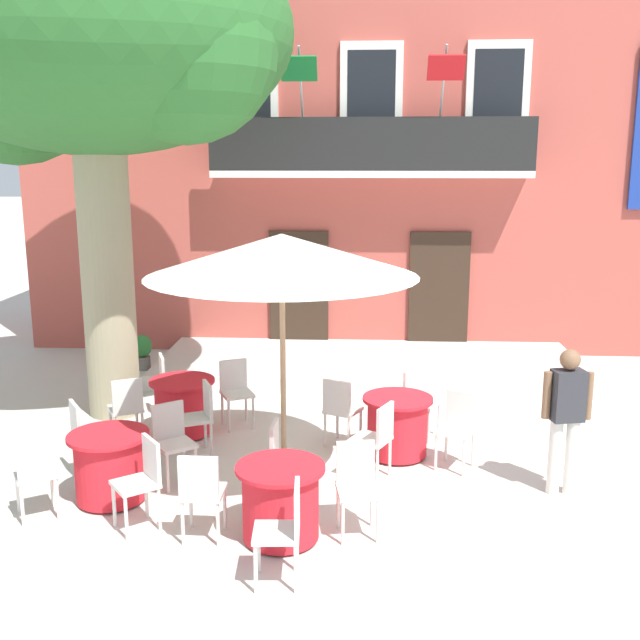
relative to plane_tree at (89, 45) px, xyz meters
The scene contains 27 objects.
ground_plane 6.48m from the plane_tree, 20.63° to the right, with size 120.00×120.00×0.00m, color beige.
building_facade 6.84m from the plane_tree, 56.03° to the left, with size 13.00×5.09×7.50m.
entrance_step_platform 6.60m from the plane_tree, 31.07° to the left, with size 7.14×2.64×0.25m, color silver.
plane_tree is the anchor object (origin of this frame).
cafe_table_near_tree 5.55m from the plane_tree, 71.18° to the right, with size 0.86×0.86×0.76m.
cafe_chair_near_tree_0 5.85m from the plane_tree, 66.24° to the right, with size 0.56×0.56×0.91m.
cafe_chair_near_tree_1 5.31m from the plane_tree, 56.79° to the right, with size 0.56×0.56×0.91m.
cafe_chair_near_tree_2 5.09m from the plane_tree, 77.78° to the right, with size 0.55×0.55×0.91m.
cafe_chair_near_tree_3 5.62m from the plane_tree, 83.63° to the right, with size 0.55×0.55×0.91m.
cafe_table_middle 6.37m from the plane_tree, 19.06° to the right, with size 0.86×0.86×0.76m.
cafe_chair_middle_0 6.81m from the plane_tree, 19.35° to the right, with size 0.54×0.54×0.91m.
cafe_chair_middle_1 6.35m from the plane_tree, ahead, with size 0.54×0.54×0.91m.
cafe_chair_middle_2 5.78m from the plane_tree, 18.93° to the right, with size 0.53×0.53×0.91m.
cafe_chair_middle_3 6.30m from the plane_tree, 28.99° to the right, with size 0.54×0.54×0.91m.
cafe_table_front 4.92m from the plane_tree, 33.36° to the right, with size 0.86×0.86×0.76m.
cafe_chair_front_0 4.64m from the plane_tree, 10.17° to the right, with size 0.52×0.52×0.91m.
cafe_chair_front_1 4.76m from the plane_tree, 62.72° to the right, with size 0.54×0.54×0.91m.
cafe_chair_front_2 5.06m from the plane_tree, 42.08° to the right, with size 0.53×0.53×0.91m.
cafe_chair_front_3 4.95m from the plane_tree, 13.09° to the right, with size 0.53×0.53×0.91m.
cafe_table_far_side 6.54m from the plane_tree, 50.96° to the right, with size 0.86×0.86×0.76m.
cafe_chair_far_side_0 6.04m from the plane_tree, 44.62° to the right, with size 0.42×0.42×0.91m.
cafe_chair_far_side_1 6.19m from the plane_tree, 59.55° to the right, with size 0.40×0.40×0.91m.
cafe_chair_far_side_2 6.94m from the plane_tree, 55.04° to the right, with size 0.42×0.42×0.91m.
cafe_chair_far_side_3 6.70m from the plane_tree, 42.93° to the right, with size 0.46×0.46×0.91m.
cafe_umbrella 4.42m from the plane_tree, 40.66° to the right, with size 2.90×2.90×2.85m.
ground_planter_left 5.22m from the plane_tree, 94.48° to the left, with size 0.32×0.32×0.62m.
pedestrian_near_entrance 7.55m from the plane_tree, 21.95° to the right, with size 0.53×0.29×1.64m.
Camera 1 is at (-0.13, -8.71, 3.63)m, focal length 41.80 mm.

